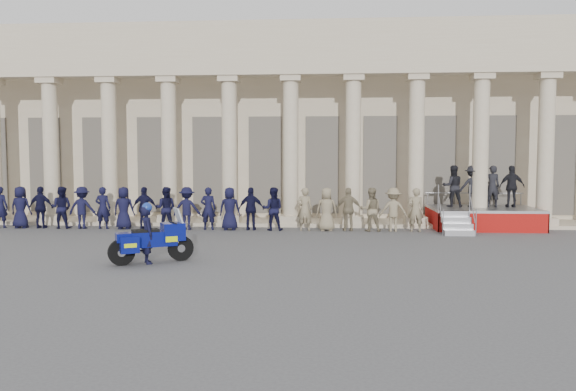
{
  "coord_description": "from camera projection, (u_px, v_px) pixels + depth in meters",
  "views": [
    {
      "loc": [
        2.83,
        -15.55,
        2.95
      ],
      "look_at": [
        1.49,
        3.65,
        1.6
      ],
      "focal_mm": 35.0,
      "sensor_mm": 36.0,
      "label": 1
    }
  ],
  "objects": [
    {
      "name": "ground",
      "position": [
        227.0,
        261.0,
        15.88
      ],
      "size": [
        90.0,
        90.0,
        0.0
      ],
      "primitive_type": "plane",
      "color": "#49494C",
      "rests_on": "ground"
    },
    {
      "name": "building",
      "position": [
        275.0,
        127.0,
        30.23
      ],
      "size": [
        40.0,
        12.5,
        9.0
      ],
      "color": "#BDAB8E",
      "rests_on": "ground"
    },
    {
      "name": "officer_rank",
      "position": [
        174.0,
        208.0,
        22.57
      ],
      "size": [
        19.35,
        0.65,
        1.72
      ],
      "color": "black",
      "rests_on": "ground"
    },
    {
      "name": "reviewing_stand",
      "position": [
        479.0,
        195.0,
        23.02
      ],
      "size": [
        4.19,
        4.03,
        2.57
      ],
      "color": "gray",
      "rests_on": "ground"
    },
    {
      "name": "motorcycle",
      "position": [
        152.0,
        240.0,
        15.47
      ],
      "size": [
        2.11,
        1.53,
        1.5
      ],
      "rotation": [
        0.0,
        0.0,
        0.52
      ],
      "color": "black",
      "rests_on": "ground"
    },
    {
      "name": "rider",
      "position": [
        147.0,
        233.0,
        15.4
      ],
      "size": [
        0.62,
        0.69,
        1.69
      ],
      "rotation": [
        0.0,
        0.0,
        2.09
      ],
      "color": "black",
      "rests_on": "ground"
    }
  ]
}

